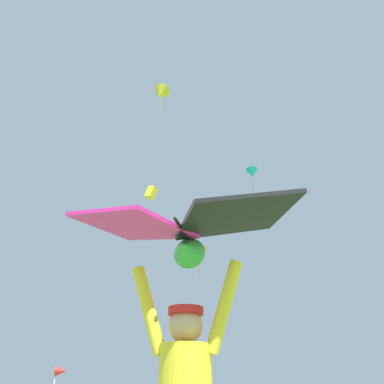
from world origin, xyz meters
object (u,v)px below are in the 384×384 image
object	(u,v)px
distant_kite_teal_mid_left	(252,173)
held_stunt_kite	(184,228)
distant_kite_yellow_low_left	(161,94)
marker_flag	(60,376)
distant_kite_orange_high_right	(200,253)
distant_kite_yellow_low_right	(151,193)

from	to	relation	value
distant_kite_teal_mid_left	held_stunt_kite	bearing A→B (deg)	-99.63
distant_kite_yellow_low_left	marker_flag	size ratio (longest dim) A/B	1.47
distant_kite_orange_high_right	distant_kite_teal_mid_left	world-z (taller)	distant_kite_teal_mid_left
marker_flag	distant_kite_orange_high_right	bearing A→B (deg)	81.38
distant_kite_orange_high_right	distant_kite_teal_mid_left	xyz separation A→B (m)	(5.34, -0.25, 8.28)
distant_kite_yellow_low_left	distant_kite_teal_mid_left	xyz separation A→B (m)	(7.90, 13.77, 1.65)
held_stunt_kite	distant_kite_yellow_low_left	xyz separation A→B (m)	(-2.48, 18.19, 17.35)
held_stunt_kite	marker_flag	xyz separation A→B (m)	(-3.52, 8.43, -0.61)
distant_kite_yellow_low_right	distant_kite_yellow_low_left	world-z (taller)	distant_kite_yellow_low_right
distant_kite_orange_high_right	distant_kite_teal_mid_left	size ratio (longest dim) A/B	1.15
distant_kite_yellow_low_right	distant_kite_teal_mid_left	world-z (taller)	distant_kite_teal_mid_left
distant_kite_orange_high_right	distant_kite_yellow_low_left	size ratio (longest dim) A/B	1.15
held_stunt_kite	distant_kite_yellow_low_left	world-z (taller)	distant_kite_yellow_low_left
distant_kite_yellow_low_right	distant_kite_teal_mid_left	distance (m)	10.82
held_stunt_kite	distant_kite_orange_high_right	distance (m)	33.95
distant_kite_orange_high_right	distant_kite_teal_mid_left	distance (m)	9.85
held_stunt_kite	distant_kite_orange_high_right	xyz separation A→B (m)	(0.09, 32.22, 10.72)
distant_kite_yellow_low_right	marker_flag	xyz separation A→B (m)	(1.51, -26.19, -18.86)
distant_kite_yellow_low_right	distant_kite_teal_mid_left	bearing A→B (deg)	-14.27
distant_kite_yellow_low_right	distant_kite_teal_mid_left	xyz separation A→B (m)	(10.46, -2.66, 0.74)
marker_flag	distant_kite_yellow_low_left	bearing A→B (deg)	83.91
distant_kite_yellow_low_right	marker_flag	size ratio (longest dim) A/B	0.89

